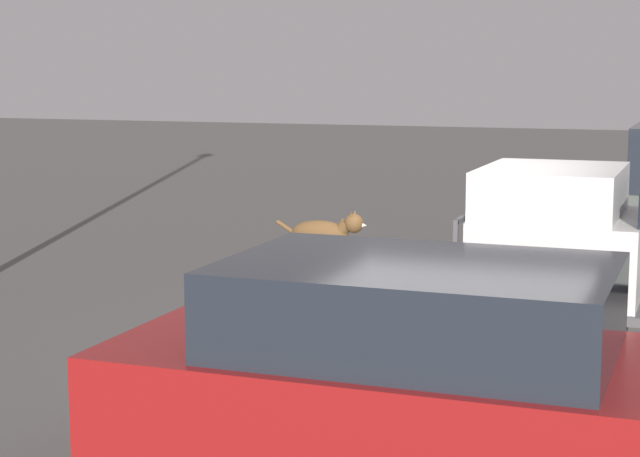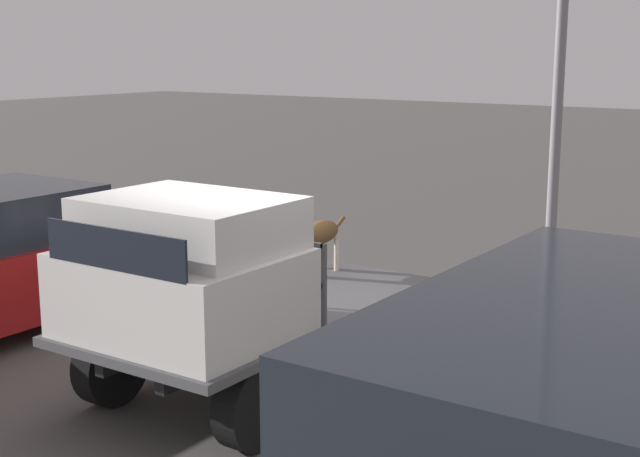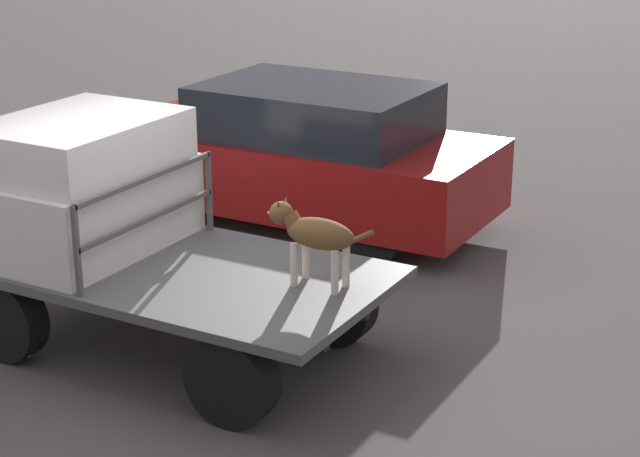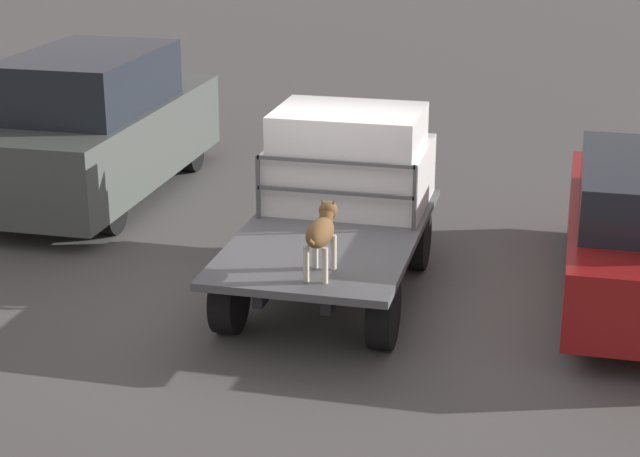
{
  "view_description": "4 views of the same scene",
  "coord_description": "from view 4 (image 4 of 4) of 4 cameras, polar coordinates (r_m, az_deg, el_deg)",
  "views": [
    {
      "loc": [
        2.31,
        -9.87,
        2.82
      ],
      "look_at": [
        -1.3,
        -0.2,
        1.25
      ],
      "focal_mm": 60.0,
      "sensor_mm": 36.0,
      "label": 1
    },
    {
      "loc": [
        6.23,
        4.94,
        3.12
      ],
      "look_at": [
        -1.3,
        -0.2,
        1.25
      ],
      "focal_mm": 50.0,
      "sensor_mm": 36.0,
      "label": 2
    },
    {
      "loc": [
        -5.08,
        6.59,
        3.97
      ],
      "look_at": [
        -1.3,
        -0.2,
        1.25
      ],
      "focal_mm": 60.0,
      "sensor_mm": 36.0,
      "label": 3
    },
    {
      "loc": [
        -10.62,
        -2.44,
        4.6
      ],
      "look_at": [
        -1.3,
        -0.2,
        1.25
      ],
      "focal_mm": 60.0,
      "sensor_mm": 36.0,
      "label": 4
    }
  ],
  "objects": [
    {
      "name": "ground_plane",
      "position": [
        11.82,
        0.54,
        -3.66
      ],
      "size": [
        80.0,
        80.0,
        0.0
      ],
      "primitive_type": "plane",
      "color": "#514F4C"
    },
    {
      "name": "flatbed_truck",
      "position": [
        11.62,
        0.55,
        -1.1
      ],
      "size": [
        3.58,
        1.91,
        0.78
      ],
      "color": "black",
      "rests_on": "ground"
    },
    {
      "name": "truck_cab",
      "position": [
        12.3,
        1.6,
        3.73
      ],
      "size": [
        1.46,
        1.79,
        1.13
      ],
      "color": "silver",
      "rests_on": "flatbed_truck"
    },
    {
      "name": "truck_headboard",
      "position": [
        11.6,
        0.8,
        2.5
      ],
      "size": [
        0.04,
        1.79,
        0.73
      ],
      "color": "#4C4C4F",
      "rests_on": "flatbed_truck"
    },
    {
      "name": "dog",
      "position": [
        10.23,
        0.09,
        -0.13
      ],
      "size": [
        0.95,
        0.25,
        0.68
      ],
      "rotation": [
        0.0,
        0.0,
        0.12
      ],
      "color": "beige",
      "rests_on": "flatbed_truck"
    },
    {
      "name": "parked_pickup_far",
      "position": [
        15.34,
        -11.79,
        5.32
      ],
      "size": [
        4.84,
        1.88,
        2.1
      ],
      "rotation": [
        0.0,
        0.0,
        -0.09
      ],
      "color": "black",
      "rests_on": "ground"
    }
  ]
}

